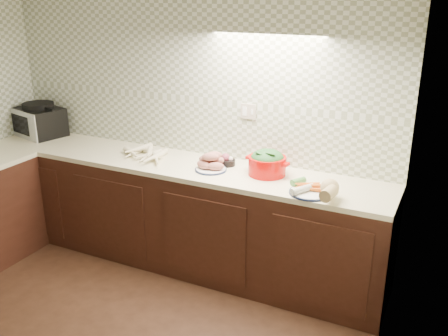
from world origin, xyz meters
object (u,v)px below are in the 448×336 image
at_px(parsnip_pile, 147,153).
at_px(veg_plate, 319,189).
at_px(sweet_potato_plate, 211,163).
at_px(toaster_oven, 39,120).
at_px(onion_bowl, 227,161).
at_px(dutch_oven, 267,162).

xyz_separation_m(parsnip_pile, veg_plate, (1.54, -0.17, 0.02)).
bearing_deg(veg_plate, sweet_potato_plate, 172.08).
relative_size(sweet_potato_plate, veg_plate, 0.61).
relative_size(toaster_oven, onion_bowl, 3.95).
relative_size(onion_bowl, veg_plate, 0.33).
xyz_separation_m(parsnip_pile, dutch_oven, (1.07, 0.05, 0.06)).
relative_size(sweet_potato_plate, onion_bowl, 1.89).
bearing_deg(toaster_oven, sweet_potato_plate, 9.96).
xyz_separation_m(sweet_potato_plate, veg_plate, (0.90, -0.13, -0.01)).
height_order(toaster_oven, parsnip_pile, toaster_oven).
distance_m(toaster_oven, veg_plate, 2.86).
bearing_deg(onion_bowl, dutch_oven, -9.07).
bearing_deg(toaster_oven, veg_plate, 8.84).
relative_size(parsnip_pile, veg_plate, 0.91).
bearing_deg(parsnip_pile, sweet_potato_plate, -4.00).
bearing_deg(parsnip_pile, toaster_oven, 175.39).
distance_m(parsnip_pile, veg_plate, 1.55).
bearing_deg(veg_plate, toaster_oven, 174.47).
distance_m(toaster_oven, parsnip_pile, 1.31).
height_order(parsnip_pile, dutch_oven, dutch_oven).
relative_size(parsnip_pile, sweet_potato_plate, 1.48).
bearing_deg(sweet_potato_plate, toaster_oven, 175.59).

